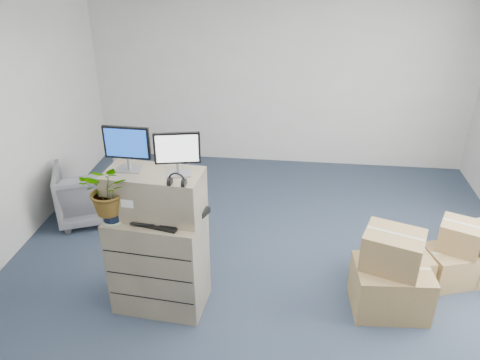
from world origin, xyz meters
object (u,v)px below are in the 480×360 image
object	(u,v)px
keyboard	(156,222)
monitor_left	(127,146)
filing_cabinet_lower	(159,261)
water_bottle	(159,204)
potted_plant	(109,195)
monitor_right	(177,151)
office_chair	(89,189)

from	to	relation	value
keyboard	monitor_left	bearing A→B (deg)	157.50
keyboard	filing_cabinet_lower	bearing A→B (deg)	123.69
water_bottle	filing_cabinet_lower	bearing A→B (deg)	-148.42
filing_cabinet_lower	potted_plant	xyz separation A→B (m)	(-0.37, -0.11, 0.79)
monitor_left	keyboard	bearing A→B (deg)	-33.74
filing_cabinet_lower	water_bottle	world-z (taller)	water_bottle
monitor_right	monitor_left	bearing A→B (deg)	163.26
monitor_left	potted_plant	bearing A→B (deg)	-126.24
filing_cabinet_lower	monitor_right	size ratio (longest dim) A/B	2.57
potted_plant	keyboard	bearing A→B (deg)	0.35
keyboard	water_bottle	xyz separation A→B (m)	(-0.00, 0.13, 0.12)
monitor_left	office_chair	size ratio (longest dim) A/B	0.51
filing_cabinet_lower	monitor_left	size ratio (longest dim) A/B	2.43
filing_cabinet_lower	monitor_right	distance (m)	1.22
monitor_right	water_bottle	size ratio (longest dim) A/B	1.58
monitor_left	office_chair	bearing A→B (deg)	130.25
potted_plant	office_chair	size ratio (longest dim) A/B	0.67
office_chair	filing_cabinet_lower	bearing A→B (deg)	109.15
monitor_right	office_chair	size ratio (longest dim) A/B	0.48
filing_cabinet_lower	potted_plant	distance (m)	0.88
keyboard	office_chair	world-z (taller)	keyboard
potted_plant	office_chair	xyz separation A→B (m)	(-1.02, 1.65, -0.89)
monitor_left	potted_plant	size ratio (longest dim) A/B	0.77
monitor_left	keyboard	world-z (taller)	monitor_left
filing_cabinet_lower	monitor_right	bearing A→B (deg)	13.67
keyboard	office_chair	size ratio (longest dim) A/B	0.57
monitor_right	potted_plant	distance (m)	0.75
water_bottle	office_chair	bearing A→B (deg)	133.38
water_bottle	keyboard	bearing A→B (deg)	-89.57
monitor_right	keyboard	bearing A→B (deg)	-156.72
potted_plant	office_chair	world-z (taller)	potted_plant
monitor_left	office_chair	distance (m)	2.28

